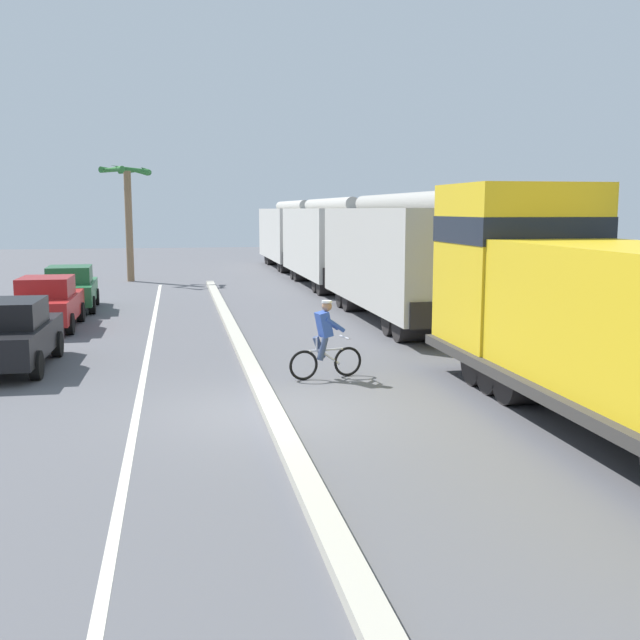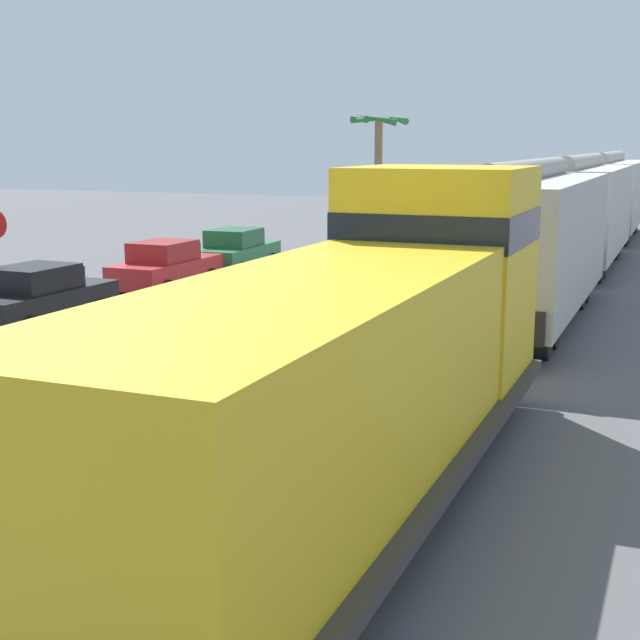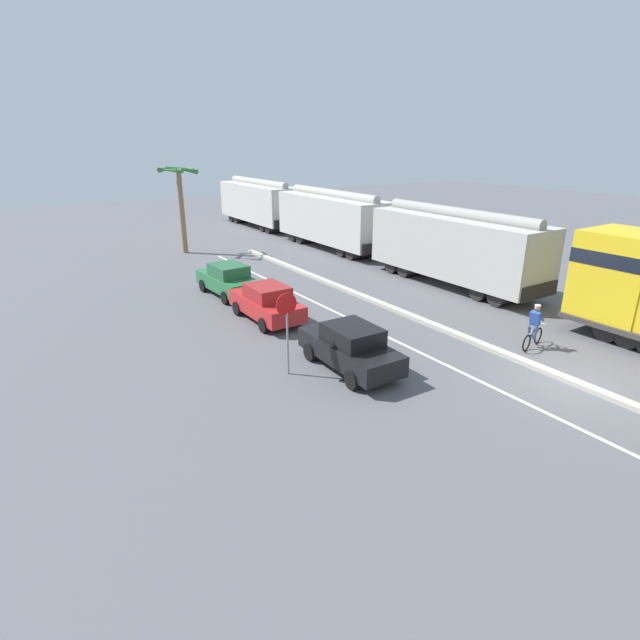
{
  "view_description": "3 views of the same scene",
  "coord_description": "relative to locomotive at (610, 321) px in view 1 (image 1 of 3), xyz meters",
  "views": [
    {
      "loc": [
        -1.62,
        -13.2,
        3.67
      ],
      "look_at": [
        1.51,
        3.03,
        1.22
      ],
      "focal_mm": 42.0,
      "sensor_mm": 36.0,
      "label": 1
    },
    {
      "loc": [
        9.37,
        -12.57,
        4.57
      ],
      "look_at": [
        3.87,
        0.66,
        1.72
      ],
      "focal_mm": 50.0,
      "sensor_mm": 36.0,
      "label": 2
    },
    {
      "loc": [
        -14.99,
        -7.78,
        7.59
      ],
      "look_at": [
        -5.09,
        7.27,
        1.0
      ],
      "focal_mm": 28.0,
      "sensor_mm": 36.0,
      "label": 3
    }
  ],
  "objects": [
    {
      "name": "median_curb",
      "position": [
        -5.56,
        7.86,
        -1.72
      ],
      "size": [
        0.36,
        36.0,
        0.16
      ],
      "primitive_type": "cube",
      "color": "#B2AD9E",
      "rests_on": "ground"
    },
    {
      "name": "parked_car_green",
      "position": [
        -11.0,
        17.12,
        -0.98
      ],
      "size": [
        1.99,
        4.28,
        1.62
      ],
      "color": "#286B3D",
      "rests_on": "ground"
    },
    {
      "name": "hopper_car_middle",
      "position": [
        0.0,
        23.76,
        0.28
      ],
      "size": [
        2.9,
        10.6,
        4.18
      ],
      "color": "#BCB9B2",
      "rests_on": "ground"
    },
    {
      "name": "parked_car_black",
      "position": [
        -11.0,
        6.71,
        -0.98
      ],
      "size": [
        1.9,
        4.24,
        1.62
      ],
      "color": "black",
      "rests_on": "ground"
    },
    {
      "name": "cyclist",
      "position": [
        -4.04,
        4.38,
        -0.98
      ],
      "size": [
        1.69,
        0.55,
        1.71
      ],
      "color": "black",
      "rests_on": "ground"
    },
    {
      "name": "locomotive",
      "position": [
        0.0,
        0.0,
        0.0
      ],
      "size": [
        3.1,
        11.61,
        4.2
      ],
      "color": "gold",
      "rests_on": "ground"
    },
    {
      "name": "parked_car_red",
      "position": [
        -11.11,
        12.71,
        -0.98
      ],
      "size": [
        1.84,
        4.2,
        1.62
      ],
      "color": "red",
      "rests_on": "ground"
    },
    {
      "name": "lane_stripe",
      "position": [
        -7.96,
        7.86,
        -1.79
      ],
      "size": [
        0.14,
        36.0,
        0.01
      ],
      "primitive_type": "cube",
      "color": "silver",
      "rests_on": "ground"
    },
    {
      "name": "hopper_car_trailing",
      "position": [
        0.0,
        35.36,
        0.28
      ],
      "size": [
        2.9,
        10.6,
        4.18
      ],
      "color": "beige",
      "rests_on": "ground"
    },
    {
      "name": "ground_plane",
      "position": [
        -5.56,
        1.86,
        -1.8
      ],
      "size": [
        120.0,
        120.0,
        0.0
      ],
      "primitive_type": "plane",
      "color": "#56565B"
    },
    {
      "name": "palm_tree_near",
      "position": [
        -9.47,
        28.1,
        2.58
      ],
      "size": [
        2.64,
        2.74,
        5.94
      ],
      "color": "#846647",
      "rests_on": "ground"
    },
    {
      "name": "hopper_car_lead",
      "position": [
        0.0,
        12.16,
        0.28
      ],
      "size": [
        2.9,
        10.6,
        4.18
      ],
      "color": "#AFADA5",
      "rests_on": "ground"
    }
  ]
}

